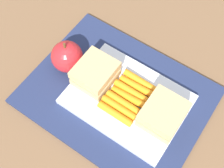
{
  "coord_description": "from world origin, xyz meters",
  "views": [
    {
      "loc": [
        -0.15,
        0.24,
        0.57
      ],
      "look_at": [
        0.01,
        0.0,
        0.04
      ],
      "focal_mm": 49.33,
      "sensor_mm": 36.0,
      "label": 1
    }
  ],
  "objects_px": {
    "sandwich_half_left": "(163,114)",
    "food_tray": "(127,99)",
    "apple": "(67,57)",
    "sandwich_half_right": "(95,73)",
    "carrot_sticks_bundle": "(128,97)"
  },
  "relations": [
    {
      "from": "sandwich_half_left",
      "to": "food_tray",
      "type": "bearing_deg",
      "value": 0.0
    },
    {
      "from": "apple",
      "to": "sandwich_half_left",
      "type": "bearing_deg",
      "value": 179.96
    },
    {
      "from": "sandwich_half_right",
      "to": "apple",
      "type": "distance_m",
      "value": 0.07
    },
    {
      "from": "food_tray",
      "to": "apple",
      "type": "height_order",
      "value": "apple"
    },
    {
      "from": "food_tray",
      "to": "apple",
      "type": "relative_size",
      "value": 2.96
    },
    {
      "from": "sandwich_half_left",
      "to": "sandwich_half_right",
      "type": "bearing_deg",
      "value": 0.0
    },
    {
      "from": "food_tray",
      "to": "sandwich_half_right",
      "type": "bearing_deg",
      "value": 0.0
    },
    {
      "from": "carrot_sticks_bundle",
      "to": "sandwich_half_right",
      "type": "bearing_deg",
      "value": -0.13
    },
    {
      "from": "sandwich_half_right",
      "to": "carrot_sticks_bundle",
      "type": "bearing_deg",
      "value": 179.87
    },
    {
      "from": "food_tray",
      "to": "sandwich_half_right",
      "type": "xyz_separation_m",
      "value": [
        0.08,
        0.0,
        0.03
      ]
    },
    {
      "from": "apple",
      "to": "sandwich_half_right",
      "type": "bearing_deg",
      "value": 179.88
    },
    {
      "from": "sandwich_half_left",
      "to": "carrot_sticks_bundle",
      "type": "distance_m",
      "value": 0.08
    },
    {
      "from": "food_tray",
      "to": "carrot_sticks_bundle",
      "type": "xyz_separation_m",
      "value": [
        -0.0,
        0.0,
        0.01
      ]
    },
    {
      "from": "sandwich_half_left",
      "to": "sandwich_half_right",
      "type": "relative_size",
      "value": 1.0
    },
    {
      "from": "food_tray",
      "to": "sandwich_half_right",
      "type": "height_order",
      "value": "sandwich_half_right"
    }
  ]
}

